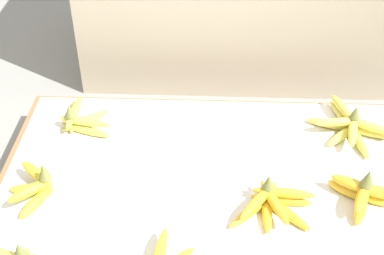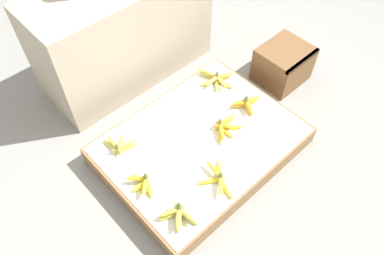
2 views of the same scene
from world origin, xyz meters
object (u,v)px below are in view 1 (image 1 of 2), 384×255
(banana_bunch_middle_midright, at_px, (272,203))
(banana_bunch_back_left, at_px, (80,119))
(banana_bunch_middle_right, at_px, (365,194))
(banana_bunch_back_right, at_px, (350,125))
(banana_bunch_middle_left, at_px, (36,185))

(banana_bunch_middle_midright, distance_m, banana_bunch_back_left, 0.65)
(banana_bunch_middle_right, distance_m, banana_bunch_back_right, 0.29)
(banana_bunch_middle_left, height_order, banana_bunch_middle_midright, banana_bunch_middle_left)
(banana_bunch_back_right, bearing_deg, banana_bunch_middle_right, -93.77)
(banana_bunch_middle_midright, bearing_deg, banana_bunch_back_left, 149.79)
(banana_bunch_middle_left, distance_m, banana_bunch_back_left, 0.30)
(banana_bunch_middle_left, bearing_deg, banana_bunch_back_left, 79.56)
(banana_bunch_middle_midright, relative_size, banana_bunch_back_left, 1.22)
(banana_bunch_middle_left, relative_size, banana_bunch_back_left, 1.06)
(banana_bunch_middle_right, bearing_deg, banana_bunch_middle_left, -179.96)
(banana_bunch_back_right, bearing_deg, banana_bunch_back_left, -179.88)
(banana_bunch_back_left, bearing_deg, banana_bunch_middle_left, -100.44)
(banana_bunch_middle_midright, xyz_separation_m, banana_bunch_middle_right, (0.24, 0.03, 0.01))
(banana_bunch_middle_midright, xyz_separation_m, banana_bunch_back_left, (-0.56, 0.32, -0.00))
(banana_bunch_middle_left, xyz_separation_m, banana_bunch_middle_right, (0.85, 0.00, 0.00))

